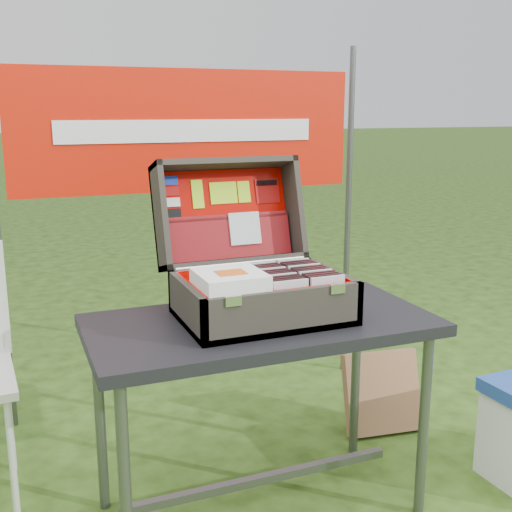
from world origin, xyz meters
name	(u,v)px	position (x,y,z in m)	size (l,w,h in m)	color
table	(261,418)	(-0.06, 0.09, 0.36)	(1.14, 0.57, 0.71)	black
table_top	(261,325)	(-0.06, 0.09, 0.69)	(1.14, 0.57, 0.04)	black
table_leg_fl	(125,491)	(-0.57, -0.13, 0.34)	(0.04, 0.04, 0.67)	#59595B
table_leg_fr	(424,425)	(0.45, -0.13, 0.34)	(0.04, 0.04, 0.67)	#59595B
table_leg_bl	(100,421)	(-0.57, 0.32, 0.34)	(0.04, 0.04, 0.67)	#59595B
table_leg_br	(356,376)	(0.45, 0.32, 0.34)	(0.04, 0.04, 0.67)	#59595B
table_brace	(261,479)	(-0.06, 0.09, 0.12)	(0.99, 0.03, 0.03)	#59595B
suitcase	(256,242)	(-0.05, 0.16, 0.96)	(0.54, 0.55, 0.49)	#494339
suitcase_base_bottom	(262,315)	(-0.05, 0.10, 0.73)	(0.54, 0.39, 0.02)	#494339
suitcase_base_wall_front	(285,313)	(-0.05, -0.08, 0.79)	(0.54, 0.02, 0.14)	#494339
suitcase_base_wall_back	(243,284)	(-0.05, 0.28, 0.79)	(0.54, 0.02, 0.14)	#494339
suitcase_base_wall_left	(187,306)	(-0.31, 0.10, 0.79)	(0.02, 0.39, 0.14)	#494339
suitcase_base_wall_right	(331,289)	(0.21, 0.10, 0.79)	(0.02, 0.39, 0.14)	#494339
suitcase_liner_floor	(262,311)	(-0.05, 0.10, 0.74)	(0.50, 0.34, 0.01)	red
suitcase_latch_left	(233,301)	(-0.22, -0.09, 0.85)	(0.05, 0.01, 0.03)	silver
suitcase_latch_right	(337,289)	(0.12, -0.09, 0.85)	(0.05, 0.01, 0.03)	silver
suitcase_hinge	(242,264)	(-0.05, 0.29, 0.86)	(0.02, 0.02, 0.49)	silver
suitcase_lid_back	(224,215)	(-0.05, 0.48, 1.01)	(0.54, 0.39, 0.02)	#494339
suitcase_lid_rim_far	(224,164)	(-0.05, 0.47, 1.20)	(0.54, 0.02, 0.14)	#494339
suitcase_lid_rim_near	(235,262)	(-0.05, 0.37, 0.85)	(0.54, 0.02, 0.14)	#494339
suitcase_lid_rim_left	(160,217)	(-0.31, 0.42, 1.02)	(0.02, 0.39, 0.14)	#494339
suitcase_lid_rim_right	(293,209)	(0.21, 0.42, 1.02)	(0.02, 0.39, 0.14)	#494339
suitcase_lid_liner	(225,215)	(-0.05, 0.46, 1.01)	(0.49, 0.34, 0.01)	red
suitcase_liner_wall_front	(284,309)	(-0.05, -0.07, 0.80)	(0.50, 0.01, 0.12)	red
suitcase_liner_wall_back	(244,282)	(-0.05, 0.27, 0.80)	(0.50, 0.01, 0.12)	red
suitcase_liner_wall_left	(191,303)	(-0.30, 0.10, 0.80)	(0.01, 0.34, 0.12)	red
suitcase_liner_wall_right	(328,287)	(0.20, 0.10, 0.80)	(0.01, 0.34, 0.12)	red
suitcase_lid_pocket	(229,238)	(-0.05, 0.42, 0.93)	(0.48, 0.15, 0.03)	maroon
suitcase_pocket_edge	(228,217)	(-0.05, 0.44, 1.01)	(0.47, 0.02, 0.02)	maroon
suitcase_pocket_cd	(245,228)	(0.01, 0.41, 0.96)	(0.12, 0.12, 0.01)	silver
lid_sticker_cc_a	(171,181)	(-0.25, 0.50, 1.14)	(0.05, 0.03, 0.00)	#1933B2
lid_sticker_cc_b	(172,191)	(-0.25, 0.49, 1.10)	(0.05, 0.03, 0.00)	#A40C0B
lid_sticker_cc_c	(173,202)	(-0.25, 0.47, 1.07)	(0.05, 0.03, 0.00)	white
lid_sticker_cc_d	(174,213)	(-0.25, 0.46, 1.03)	(0.05, 0.03, 0.00)	black
lid_card_neon_tall	(198,194)	(-0.15, 0.48, 1.09)	(0.04, 0.11, 0.00)	#ABE717
lid_card_neon_main	(224,193)	(-0.05, 0.48, 1.09)	(0.11, 0.08, 0.00)	#ABE717
lid_card_neon_small	(244,192)	(0.03, 0.48, 1.09)	(0.05, 0.08, 0.00)	#ABE717
lid_sticker_band	(267,191)	(0.13, 0.48, 1.09)	(0.10, 0.10, 0.00)	#A40C0B
lid_sticker_band_bar	(266,183)	(0.13, 0.49, 1.12)	(0.09, 0.02, 0.00)	black
cd_left_0	(290,302)	(-0.02, -0.04, 0.81)	(0.12, 0.01, 0.14)	silver
cd_left_1	(288,300)	(-0.02, -0.02, 0.81)	(0.12, 0.01, 0.14)	black
cd_left_2	(285,298)	(-0.02, 0.00, 0.81)	(0.12, 0.01, 0.14)	black
cd_left_3	(282,296)	(-0.02, 0.02, 0.81)	(0.12, 0.01, 0.14)	black
cd_left_4	(279,294)	(-0.02, 0.04, 0.81)	(0.12, 0.01, 0.14)	silver
cd_left_5	(277,293)	(-0.02, 0.06, 0.81)	(0.12, 0.01, 0.14)	black
cd_left_6	(274,291)	(-0.02, 0.08, 0.81)	(0.12, 0.01, 0.14)	black
cd_left_7	(272,289)	(-0.02, 0.10, 0.81)	(0.12, 0.01, 0.14)	black
cd_left_8	(269,288)	(-0.02, 0.12, 0.81)	(0.12, 0.01, 0.14)	silver
cd_left_9	(267,286)	(-0.02, 0.15, 0.81)	(0.12, 0.01, 0.14)	black
cd_left_10	(264,285)	(-0.02, 0.17, 0.81)	(0.12, 0.01, 0.14)	black
cd_left_11	(262,283)	(-0.02, 0.19, 0.81)	(0.12, 0.01, 0.14)	black
cd_left_12	(259,282)	(-0.02, 0.21, 0.81)	(0.12, 0.01, 0.14)	silver
cd_right_0	(327,297)	(0.11, -0.04, 0.81)	(0.12, 0.01, 0.14)	silver
cd_right_1	(324,295)	(0.11, -0.02, 0.81)	(0.12, 0.01, 0.14)	black
cd_right_2	(321,294)	(0.11, 0.00, 0.81)	(0.12, 0.01, 0.14)	black
cd_right_3	(318,292)	(0.11, 0.02, 0.81)	(0.12, 0.01, 0.14)	black
cd_right_4	(315,290)	(0.11, 0.04, 0.81)	(0.12, 0.01, 0.14)	silver
cd_right_5	(312,289)	(0.11, 0.06, 0.81)	(0.12, 0.01, 0.14)	black
cd_right_6	(309,287)	(0.11, 0.08, 0.81)	(0.12, 0.01, 0.14)	black
cd_right_7	(307,286)	(0.11, 0.10, 0.81)	(0.12, 0.01, 0.14)	black
cd_right_8	(304,284)	(0.11, 0.12, 0.81)	(0.12, 0.01, 0.14)	silver
cd_right_9	(301,282)	(0.11, 0.15, 0.81)	(0.12, 0.01, 0.14)	black
cd_right_10	(298,281)	(0.11, 0.17, 0.81)	(0.12, 0.01, 0.14)	black
cd_right_11	(296,280)	(0.11, 0.19, 0.81)	(0.12, 0.01, 0.14)	black
cd_right_12	(293,278)	(0.11, 0.21, 0.81)	(0.12, 0.01, 0.14)	silver
songbook_0	(230,285)	(-0.19, 0.03, 0.86)	(0.20, 0.20, 0.01)	white
songbook_1	(230,284)	(-0.19, 0.03, 0.87)	(0.20, 0.20, 0.01)	white
songbook_2	(230,282)	(-0.19, 0.03, 0.87)	(0.20, 0.20, 0.01)	white
songbook_3	(230,281)	(-0.19, 0.03, 0.88)	(0.20, 0.20, 0.01)	white
songbook_4	(230,279)	(-0.19, 0.03, 0.88)	(0.20, 0.20, 0.01)	white
songbook_5	(230,278)	(-0.19, 0.03, 0.89)	(0.20, 0.20, 0.01)	white
songbook_6	(230,276)	(-0.19, 0.03, 0.89)	(0.20, 0.20, 0.01)	white
songbook_7	(230,275)	(-0.19, 0.03, 0.90)	(0.20, 0.20, 0.01)	white
songbook_8	(230,273)	(-0.19, 0.03, 0.90)	(0.20, 0.20, 0.01)	white
songbook_graphic	(231,272)	(-0.19, 0.02, 0.91)	(0.09, 0.07, 0.00)	#D85919
chair_leg_fr	(12,460)	(-0.87, 0.35, 0.24)	(0.02, 0.02, 0.47)	silver
chair_leg_br	(9,415)	(-0.87, 0.71, 0.24)	(0.02, 0.02, 0.47)	silver
cardboard_box	(382,392)	(0.66, 0.44, 0.18)	(0.34, 0.05, 0.36)	#A16640
banner_post_right	(348,216)	(0.85, 1.10, 0.85)	(0.03, 0.03, 1.70)	#59595B
banner	(189,131)	(0.00, 1.09, 1.30)	(1.60, 0.01, 0.55)	red
banner_text	(190,131)	(0.00, 1.08, 1.30)	(1.20, 0.00, 0.10)	white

